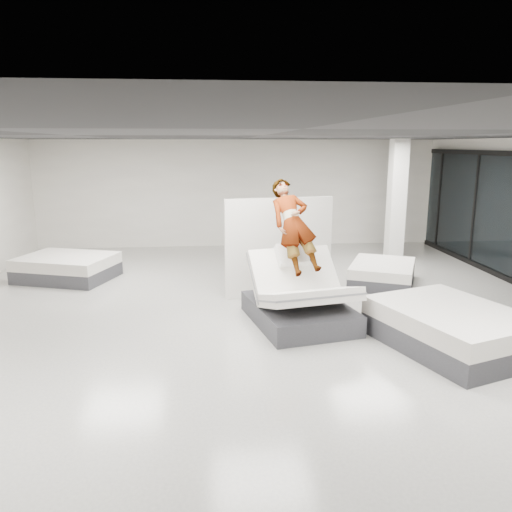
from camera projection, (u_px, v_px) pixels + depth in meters
name	position (u px, v px, depth m)	size (l,w,h in m)	color
room	(262.00, 234.00, 8.29)	(14.00, 14.04, 3.20)	#B5B4AB
hero_bed	(300.00, 301.00, 8.65)	(1.91, 2.31, 1.34)	#39393F
person	(294.00, 245.00, 8.76)	(0.67, 0.44, 1.83)	slate
remote	(313.00, 262.00, 8.55)	(0.05, 0.14, 0.03)	black
divider_panel	(279.00, 247.00, 10.13)	(2.23, 0.10, 2.02)	silver
flat_bed_right_far	(382.00, 273.00, 11.14)	(1.92, 2.13, 0.48)	#39393F
flat_bed_right_near	(451.00, 328.00, 7.64)	(2.35, 2.70, 0.62)	#39393F
flat_bed_left_far	(67.00, 268.00, 11.52)	(2.38, 2.07, 0.55)	#39393F
column	(396.00, 201.00, 13.02)	(0.40, 0.40, 3.20)	white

